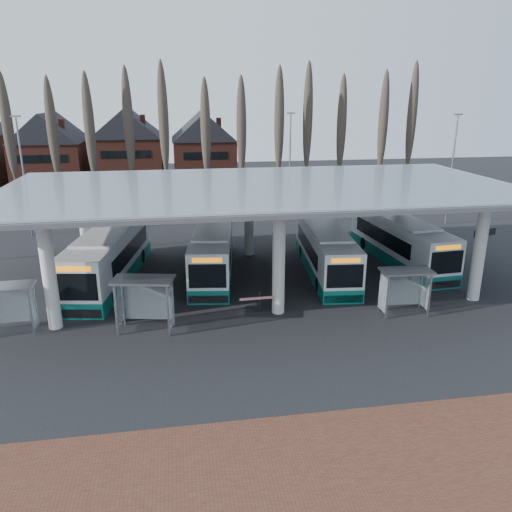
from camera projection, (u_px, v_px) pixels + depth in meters
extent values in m
plane|color=black|center=(288.00, 332.00, 25.89)|extent=(140.00, 140.00, 0.00)
cylinder|color=silver|center=(49.00, 274.00, 25.48)|extent=(0.70, 0.70, 6.00)
cylinder|color=silver|center=(84.00, 223.00, 35.81)|extent=(0.70, 0.70, 6.00)
cylinder|color=silver|center=(279.00, 262.00, 27.32)|extent=(0.70, 0.70, 6.00)
cylinder|color=silver|center=(249.00, 216.00, 37.66)|extent=(0.70, 0.70, 6.00)
cylinder|color=silver|center=(479.00, 251.00, 29.17)|extent=(0.70, 0.70, 6.00)
cylinder|color=silver|center=(399.00, 211.00, 39.51)|extent=(0.70, 0.70, 6.00)
cube|color=gray|center=(262.00, 186.00, 31.50)|extent=(32.00, 16.00, 0.12)
cube|color=silver|center=(262.00, 185.00, 31.48)|extent=(31.50, 15.50, 0.04)
cone|color=#473D33|center=(10.00, 141.00, 51.29)|extent=(0.36, 0.36, 14.50)
ellipsoid|color=#473D33|center=(7.00, 124.00, 50.76)|extent=(1.10, 1.10, 11.02)
cone|color=#473D33|center=(50.00, 141.00, 51.91)|extent=(0.36, 0.36, 14.50)
ellipsoid|color=#473D33|center=(48.00, 123.00, 51.38)|extent=(1.10, 1.10, 11.02)
cone|color=#473D33|center=(90.00, 140.00, 52.52)|extent=(0.36, 0.36, 14.50)
ellipsoid|color=#473D33|center=(88.00, 123.00, 51.99)|extent=(1.10, 1.10, 11.02)
cone|color=#473D33|center=(129.00, 140.00, 53.14)|extent=(0.36, 0.36, 14.50)
ellipsoid|color=#473D33|center=(128.00, 123.00, 52.61)|extent=(1.10, 1.10, 11.02)
cone|color=#473D33|center=(167.00, 139.00, 53.76)|extent=(0.36, 0.36, 14.50)
ellipsoid|color=#473D33|center=(166.00, 122.00, 53.22)|extent=(1.10, 1.10, 11.02)
cone|color=#473D33|center=(204.00, 139.00, 54.37)|extent=(0.36, 0.36, 14.50)
ellipsoid|color=#473D33|center=(204.00, 122.00, 53.84)|extent=(1.10, 1.10, 11.02)
cone|color=#473D33|center=(241.00, 138.00, 54.99)|extent=(0.36, 0.36, 14.50)
ellipsoid|color=#473D33|center=(240.00, 122.00, 54.45)|extent=(1.10, 1.10, 11.02)
cone|color=#473D33|center=(276.00, 138.00, 55.60)|extent=(0.36, 0.36, 14.50)
ellipsoid|color=#473D33|center=(276.00, 121.00, 55.07)|extent=(1.10, 1.10, 11.02)
cone|color=#473D33|center=(311.00, 137.00, 56.22)|extent=(0.36, 0.36, 14.50)
ellipsoid|color=#473D33|center=(311.00, 121.00, 55.69)|extent=(1.10, 1.10, 11.02)
cone|color=#473D33|center=(345.00, 137.00, 56.83)|extent=(0.36, 0.36, 14.50)
ellipsoid|color=#473D33|center=(346.00, 121.00, 56.30)|extent=(1.10, 1.10, 11.02)
cone|color=#473D33|center=(378.00, 136.00, 57.45)|extent=(0.36, 0.36, 14.50)
ellipsoid|color=#473D33|center=(379.00, 121.00, 56.92)|extent=(1.10, 1.10, 11.02)
cone|color=#473D33|center=(411.00, 136.00, 58.06)|extent=(0.36, 0.36, 14.50)
ellipsoid|color=#473D33|center=(412.00, 120.00, 57.53)|extent=(1.10, 1.10, 11.02)
cube|color=#5E291F|center=(53.00, 164.00, 63.01)|extent=(8.00, 10.00, 7.00)
pyramid|color=black|center=(46.00, 106.00, 60.86)|extent=(8.30, 10.30, 3.50)
cube|color=#5E291F|center=(130.00, 162.00, 64.47)|extent=(8.00, 10.00, 7.00)
pyramid|color=black|center=(126.00, 106.00, 62.33)|extent=(8.30, 10.30, 3.50)
cube|color=#5E291F|center=(204.00, 161.00, 65.93)|extent=(8.00, 10.00, 7.00)
pyramid|color=black|center=(202.00, 106.00, 63.79)|extent=(8.30, 10.30, 3.50)
cylinder|color=slate|center=(24.00, 179.00, 42.26)|extent=(0.16, 0.16, 10.00)
cube|color=slate|center=(15.00, 116.00, 40.70)|extent=(0.80, 0.15, 0.15)
cylinder|color=slate|center=(290.00, 166.00, 49.71)|extent=(0.16, 0.16, 10.00)
cube|color=slate|center=(291.00, 113.00, 48.15)|extent=(0.80, 0.15, 0.15)
cylinder|color=slate|center=(451.00, 171.00, 46.23)|extent=(0.16, 0.16, 10.00)
cube|color=slate|center=(458.00, 114.00, 44.67)|extent=(0.80, 0.15, 0.15)
cube|color=white|center=(109.00, 253.00, 32.61)|extent=(4.69, 12.70, 2.90)
cube|color=#0C6256|center=(111.00, 273.00, 33.04)|extent=(4.72, 12.72, 0.93)
cube|color=white|center=(107.00, 231.00, 32.15)|extent=(3.60, 7.75, 0.19)
cube|color=black|center=(111.00, 249.00, 33.07)|extent=(4.15, 9.27, 1.14)
cube|color=black|center=(76.00, 287.00, 26.70)|extent=(2.30, 0.45, 1.55)
cube|color=black|center=(132.00, 228.00, 38.48)|extent=(2.22, 0.44, 1.24)
cube|color=orange|center=(74.00, 269.00, 26.38)|extent=(1.83, 0.36, 0.31)
cube|color=black|center=(79.00, 314.00, 27.19)|extent=(2.49, 0.50, 0.52)
cylinder|color=black|center=(72.00, 296.00, 29.29)|extent=(0.45, 1.03, 0.99)
cylinder|color=black|center=(112.00, 296.00, 29.28)|extent=(0.45, 1.03, 0.99)
cylinder|color=black|center=(109.00, 256.00, 36.49)|extent=(0.45, 1.03, 0.99)
cylinder|color=black|center=(141.00, 256.00, 36.48)|extent=(0.45, 1.03, 0.99)
cube|color=white|center=(213.00, 248.00, 34.22)|extent=(4.01, 11.84, 2.71)
cube|color=#0C6256|center=(213.00, 266.00, 34.62)|extent=(4.03, 11.86, 0.87)
cube|color=white|center=(212.00, 228.00, 33.79)|extent=(3.14, 7.20, 0.17)
cube|color=black|center=(213.00, 244.00, 34.65)|extent=(3.61, 8.62, 1.06)
cube|color=black|center=(207.00, 276.00, 28.70)|extent=(2.16, 0.35, 1.45)
cube|color=black|center=(217.00, 226.00, 39.70)|extent=(2.09, 0.34, 1.16)
cube|color=orange|center=(207.00, 260.00, 28.40)|extent=(1.72, 0.28, 0.29)
cube|color=black|center=(208.00, 299.00, 29.15)|extent=(2.33, 0.39, 0.48)
cylinder|color=black|center=(192.00, 285.00, 31.08)|extent=(0.39, 0.96, 0.93)
cylinder|color=black|center=(228.00, 284.00, 31.14)|extent=(0.39, 0.96, 0.93)
cylinder|color=black|center=(201.00, 251.00, 37.81)|extent=(0.39, 0.96, 0.93)
cylinder|color=black|center=(231.00, 251.00, 37.87)|extent=(0.39, 0.96, 0.93)
cube|color=white|center=(326.00, 248.00, 34.20)|extent=(3.55, 11.61, 2.67)
cube|color=#0C6256|center=(325.00, 266.00, 34.59)|extent=(3.57, 11.63, 0.86)
cube|color=white|center=(326.00, 229.00, 33.77)|extent=(2.85, 7.04, 0.17)
cube|color=black|center=(324.00, 245.00, 34.62)|extent=(3.27, 8.43, 1.05)
cube|color=black|center=(345.00, 276.00, 28.77)|extent=(2.13, 0.27, 1.43)
cube|color=black|center=(312.00, 226.00, 39.58)|extent=(2.06, 0.26, 1.14)
cube|color=orange|center=(346.00, 261.00, 28.48)|extent=(1.70, 0.22, 0.29)
cube|color=black|center=(344.00, 299.00, 29.22)|extent=(2.30, 0.30, 0.48)
cylinder|color=black|center=(319.00, 285.00, 31.08)|extent=(0.36, 0.94, 0.91)
cylinder|color=black|center=(353.00, 284.00, 31.21)|extent=(0.36, 0.94, 0.91)
cylinder|color=black|center=(302.00, 252.00, 37.68)|extent=(0.36, 0.94, 0.91)
cylinder|color=black|center=(331.00, 251.00, 37.81)|extent=(0.36, 0.94, 0.91)
cube|color=white|center=(400.00, 238.00, 36.42)|extent=(3.27, 11.90, 2.74)
cube|color=#0C6256|center=(398.00, 255.00, 36.83)|extent=(3.29, 11.92, 0.88)
cube|color=white|center=(402.00, 219.00, 35.99)|extent=(2.71, 7.19, 0.18)
cube|color=black|center=(397.00, 235.00, 36.85)|extent=(3.09, 8.62, 1.08)
cube|color=black|center=(447.00, 262.00, 30.97)|extent=(2.20, 0.20, 1.47)
cube|color=black|center=(366.00, 219.00, 41.83)|extent=(2.12, 0.20, 1.18)
cube|color=orange|center=(448.00, 247.00, 30.67)|extent=(1.75, 0.16, 0.29)
cube|color=black|center=(444.00, 285.00, 31.43)|extent=(2.37, 0.23, 0.49)
cylinder|color=black|center=(410.00, 273.00, 33.12)|extent=(0.34, 0.96, 0.94)
cylinder|color=black|center=(441.00, 270.00, 33.61)|extent=(0.34, 0.96, 0.94)
cylinder|color=black|center=(364.00, 243.00, 39.76)|extent=(0.34, 0.96, 0.94)
cylinder|color=black|center=(390.00, 242.00, 40.24)|extent=(0.34, 0.96, 0.94)
cube|color=gray|center=(31.00, 312.00, 25.21)|extent=(0.08, 0.08, 2.49)
cube|color=gray|center=(35.00, 304.00, 26.23)|extent=(0.08, 0.08, 2.49)
cube|color=gray|center=(5.00, 286.00, 25.08)|extent=(2.86, 1.54, 0.10)
cube|color=silver|center=(11.00, 305.00, 26.02)|extent=(2.39, 0.16, 1.99)
cube|color=silver|center=(34.00, 307.00, 25.71)|extent=(0.10, 1.10, 1.99)
cube|color=gray|center=(116.00, 310.00, 25.13)|extent=(0.10, 0.10, 2.75)
cube|color=gray|center=(168.00, 311.00, 25.04)|extent=(0.10, 0.10, 2.75)
cube|color=gray|center=(123.00, 301.00, 26.29)|extent=(0.10, 0.10, 2.75)
cube|color=gray|center=(173.00, 302.00, 26.20)|extent=(0.10, 0.10, 2.75)
cube|color=gray|center=(143.00, 280.00, 25.23)|extent=(3.33, 2.12, 0.11)
cube|color=silver|center=(148.00, 300.00, 26.28)|extent=(2.60, 0.56, 2.20)
cube|color=silver|center=(118.00, 304.00, 25.70)|extent=(0.28, 1.20, 2.20)
cube|color=silver|center=(171.00, 305.00, 25.60)|extent=(0.28, 1.20, 2.20)
cube|color=gray|center=(387.00, 298.00, 27.00)|extent=(0.08, 0.08, 2.51)
cube|color=gray|center=(430.00, 296.00, 27.27)|extent=(0.08, 0.08, 2.51)
cube|color=gray|center=(380.00, 290.00, 28.05)|extent=(0.08, 0.08, 2.51)
cube|color=gray|center=(421.00, 288.00, 28.31)|extent=(0.08, 0.08, 2.51)
cube|color=gray|center=(407.00, 271.00, 27.26)|extent=(2.87, 1.53, 0.10)
cube|color=silver|center=(400.00, 288.00, 28.21)|extent=(2.41, 0.15, 2.01)
cube|color=silver|center=(383.00, 293.00, 27.50)|extent=(0.09, 1.10, 2.01)
cube|color=silver|center=(426.00, 291.00, 27.78)|extent=(0.09, 1.10, 2.01)
cylinder|color=black|center=(482.00, 250.00, 34.60)|extent=(0.09, 0.09, 2.92)
cube|color=black|center=(485.00, 233.00, 34.21)|extent=(1.95, 0.69, 0.50)
cube|color=black|center=(259.00, 301.00, 28.17)|extent=(0.09, 0.09, 1.21)
cube|color=red|center=(261.00, 298.00, 27.52)|extent=(2.42, 0.19, 0.11)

